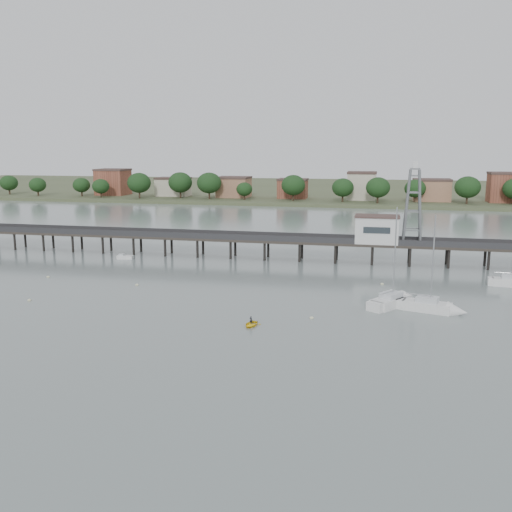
{
  "coord_description": "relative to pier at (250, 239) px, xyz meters",
  "views": [
    {
      "loc": [
        25.36,
        -50.41,
        22.21
      ],
      "look_at": [
        5.24,
        42.0,
        4.0
      ],
      "focal_mm": 40.0,
      "sensor_mm": 36.0,
      "label": 1
    }
  ],
  "objects": [
    {
      "name": "white_tender",
      "position": [
        -24.29,
        -6.43,
        -3.42
      ],
      "size": [
        3.23,
        1.68,
        1.2
      ],
      "rotation": [
        0.0,
        0.0,
        0.13
      ],
      "color": "white",
      "rests_on": "ground"
    },
    {
      "name": "sailboat_d",
      "position": [
        33.59,
        -32.17,
        -3.16
      ],
      "size": [
        8.89,
        4.79,
        14.07
      ],
      "rotation": [
        0.0,
        0.0,
        -0.28
      ],
      "color": "white",
      "rests_on": "ground"
    },
    {
      "name": "pier",
      "position": [
        0.0,
        0.0,
        0.0
      ],
      "size": [
        150.0,
        5.0,
        5.5
      ],
      "color": "#2D2823",
      "rests_on": "ground"
    },
    {
      "name": "dinghy_occupant",
      "position": [
        10.11,
        -43.33,
        -3.79
      ],
      "size": [
        0.62,
        1.07,
        0.24
      ],
      "primitive_type": "imported",
      "rotation": [
        0.0,
        0.0,
        2.88
      ],
      "color": "black",
      "rests_on": "ground"
    },
    {
      "name": "yellow_dinghy",
      "position": [
        10.11,
        -43.33,
        -3.79
      ],
      "size": [
        2.09,
        0.87,
        2.83
      ],
      "primitive_type": "imported",
      "rotation": [
        0.0,
        0.0,
        -0.15
      ],
      "color": "yellow",
      "rests_on": "ground"
    },
    {
      "name": "far_shore",
      "position": [
        0.36,
        179.58,
        -2.85
      ],
      "size": [
        500.0,
        170.0,
        10.4
      ],
      "color": "#475133",
      "rests_on": "ground"
    },
    {
      "name": "ground_plane",
      "position": [
        0.0,
        -60.0,
        -3.79
      ],
      "size": [
        500.0,
        500.0,
        0.0
      ],
      "primitive_type": "plane",
      "color": "slate",
      "rests_on": "ground"
    },
    {
      "name": "lattice_tower",
      "position": [
        31.5,
        0.0,
        7.31
      ],
      "size": [
        3.2,
        3.2,
        15.5
      ],
      "color": "slate",
      "rests_on": "ground"
    },
    {
      "name": "sailboat_c",
      "position": [
        28.32,
        -29.14,
        -3.16
      ],
      "size": [
        7.32,
        8.95,
        14.88
      ],
      "rotation": [
        0.0,
        0.0,
        0.97
      ],
      "color": "white",
      "rests_on": "ground"
    },
    {
      "name": "pier_building",
      "position": [
        25.0,
        0.0,
        2.87
      ],
      "size": [
        8.4,
        5.4,
        5.3
      ],
      "color": "silver",
      "rests_on": "ground"
    },
    {
      "name": "mooring_buoys",
      "position": [
        4.48,
        -30.62,
        -3.71
      ],
      "size": [
        81.04,
        21.78,
        0.39
      ],
      "color": "beige",
      "rests_on": "ground"
    }
  ]
}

